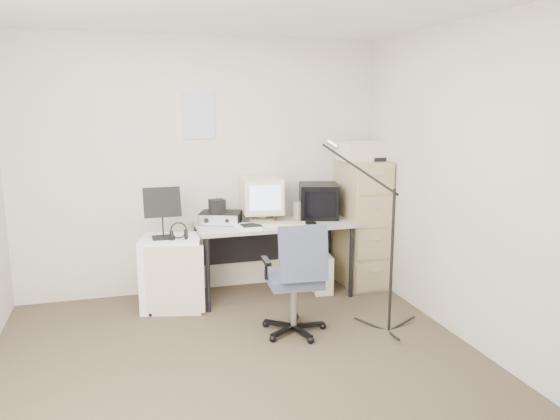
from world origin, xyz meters
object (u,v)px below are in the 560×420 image
object	(u,v)px
side_cart	(172,273)
office_chair	(294,277)
desk	(274,258)
filing_cabinet	(361,223)

from	to	relation	value
side_cart	office_chair	bearing A→B (deg)	-30.10
side_cart	desk	bearing A→B (deg)	18.91
office_chair	side_cart	world-z (taller)	office_chair
filing_cabinet	side_cart	bearing A→B (deg)	-176.05
desk	side_cart	size ratio (longest dim) A/B	2.23
office_chair	side_cart	distance (m)	1.24
filing_cabinet	desk	xyz separation A→B (m)	(-0.95, -0.03, -0.29)
filing_cabinet	side_cart	distance (m)	1.98
desk	office_chair	bearing A→B (deg)	-95.67
desk	office_chair	size ratio (longest dim) A/B	1.58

